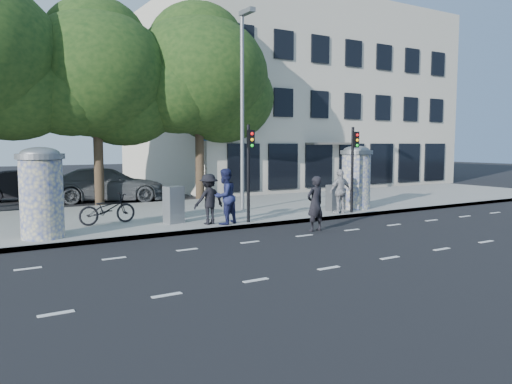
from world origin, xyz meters
TOP-DOWN VIEW (x-y plane):
  - ground at (0.00, 0.00)m, footprint 120.00×120.00m
  - sidewalk at (0.00, 7.50)m, footprint 40.00×8.00m
  - curb at (0.00, 3.55)m, footprint 40.00×0.10m
  - lane_dash_near at (0.00, -2.20)m, footprint 32.00×0.12m
  - lane_dash_far at (0.00, 1.40)m, footprint 32.00×0.12m
  - ad_column_left at (-7.20, 4.50)m, footprint 1.36×1.36m
  - ad_column_right at (5.20, 4.70)m, footprint 1.36×1.36m
  - traffic_pole_near at (-0.60, 3.79)m, footprint 0.22×0.31m
  - traffic_pole_far at (4.20, 3.79)m, footprint 0.22×0.31m
  - street_lamp at (0.80, 6.63)m, footprint 0.25×0.93m
  - tree_near_left at (-3.50, 12.70)m, footprint 6.80×6.80m
  - tree_center at (1.50, 12.30)m, footprint 7.00×7.00m
  - building at (12.00, 19.99)m, footprint 20.30×15.85m
  - ped_a at (-7.04, 4.75)m, footprint 1.05×0.86m
  - ped_c at (-1.50, 3.90)m, footprint 1.13×1.02m
  - ped_d at (-1.95, 4.21)m, footprint 1.18×0.75m
  - ped_e at (3.60, 3.85)m, footprint 1.03×0.59m
  - ped_f at (5.34, 5.01)m, footprint 1.92×1.34m
  - man_road at (0.82, 1.91)m, footprint 0.71×0.50m
  - bicycle at (-4.91, 6.04)m, footprint 0.91×2.03m
  - cabinet_left at (-2.90, 5.04)m, footprint 0.70×0.57m
  - cabinet_right at (3.90, 4.64)m, footprint 0.55×0.43m
  - car_mid at (-6.24, 16.76)m, footprint 1.89×4.72m
  - car_right at (-2.73, 14.14)m, footprint 3.96×6.19m

SIDE VIEW (x-z plane):
  - ground at x=0.00m, z-range 0.00..0.00m
  - lane_dash_near at x=0.00m, z-range 0.00..0.01m
  - lane_dash_far at x=0.00m, z-range 0.00..0.01m
  - sidewalk at x=0.00m, z-range 0.00..0.15m
  - curb at x=0.00m, z-range -0.01..0.15m
  - bicycle at x=-4.91m, z-range 0.15..1.18m
  - cabinet_right at x=3.90m, z-range 0.15..1.22m
  - car_mid at x=-6.24m, z-range 0.00..1.53m
  - cabinet_left at x=-2.90m, z-range 0.15..1.43m
  - car_right at x=-2.73m, z-range 0.00..1.67m
  - man_road at x=0.82m, z-range 0.00..1.83m
  - ped_d at x=-1.95m, z-range 0.15..1.87m
  - ped_e at x=3.60m, z-range 0.15..1.90m
  - ped_a at x=-7.04m, z-range 0.15..1.99m
  - ped_c at x=-1.50m, z-range 0.15..2.06m
  - ped_f at x=5.34m, z-range 0.15..2.11m
  - ad_column_left at x=-7.20m, z-range 0.21..2.86m
  - ad_column_right at x=5.20m, z-range 0.21..2.86m
  - traffic_pole_near at x=-0.60m, z-range 0.53..3.93m
  - traffic_pole_far at x=4.20m, z-range 0.53..3.93m
  - street_lamp at x=0.80m, z-range 0.79..8.79m
  - building at x=12.00m, z-range -0.01..11.99m
  - tree_near_left at x=-3.50m, z-range 1.58..10.55m
  - tree_center at x=1.50m, z-range 1.66..10.96m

